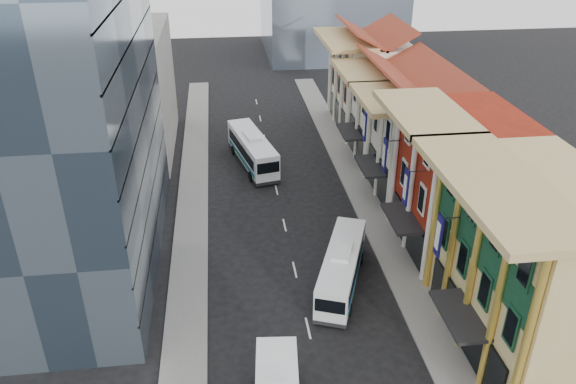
{
  "coord_description": "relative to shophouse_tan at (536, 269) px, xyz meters",
  "views": [
    {
      "loc": [
        -5.13,
        -21.81,
        26.88
      ],
      "look_at": [
        -0.12,
        18.42,
        5.34
      ],
      "focal_mm": 35.0,
      "sensor_mm": 36.0,
      "label": 1
    }
  ],
  "objects": [
    {
      "name": "sidewalk_left",
      "position": [
        -22.5,
        17.0,
        -5.92
      ],
      "size": [
        3.0,
        90.0,
        0.15
      ],
      "primitive_type": "cube",
      "color": "slate",
      "rests_on": "ground"
    },
    {
      "name": "shophouse_cream_near",
      "position": [
        0.0,
        21.5,
        -1.0
      ],
      "size": [
        8.0,
        9.0,
        10.0
      ],
      "primitive_type": "cube",
      "color": "silver",
      "rests_on": "ground"
    },
    {
      "name": "sidewalk_right",
      "position": [
        -5.5,
        17.0,
        -5.92
      ],
      "size": [
        3.0,
        90.0,
        0.15
      ],
      "primitive_type": "cube",
      "color": "slate",
      "rests_on": "ground"
    },
    {
      "name": "office_block_far",
      "position": [
        -30.0,
        37.0,
        1.0
      ],
      "size": [
        10.0,
        18.0,
        14.0
      ],
      "primitive_type": "cube",
      "color": "gray",
      "rests_on": "ground"
    },
    {
      "name": "bus_left_far",
      "position": [
        -16.0,
        30.39,
        -4.12
      ],
      "size": [
        5.18,
        12.03,
        3.76
      ],
      "primitive_type": null,
      "rotation": [
        0.0,
        0.0,
        0.22
      ],
      "color": "white",
      "rests_on": "ground"
    },
    {
      "name": "office_tower",
      "position": [
        -31.0,
        14.0,
        9.0
      ],
      "size": [
        12.0,
        26.0,
        30.0
      ],
      "primitive_type": "cube",
      "color": "#3C4E60",
      "rests_on": "ground"
    },
    {
      "name": "shophouse_red",
      "position": [
        0.0,
        12.0,
        0.0
      ],
      "size": [
        8.0,
        10.0,
        12.0
      ],
      "primitive_type": "cube",
      "color": "maroon",
      "rests_on": "ground"
    },
    {
      "name": "shophouse_cream_far",
      "position": [
        0.0,
        41.0,
        -0.5
      ],
      "size": [
        8.0,
        12.0,
        11.0
      ],
      "primitive_type": "cube",
      "color": "silver",
      "rests_on": "ground"
    },
    {
      "name": "shophouse_cream_mid",
      "position": [
        0.0,
        30.5,
        -1.0
      ],
      "size": [
        8.0,
        9.0,
        10.0
      ],
      "primitive_type": "cube",
      "color": "silver",
      "rests_on": "ground"
    },
    {
      "name": "shophouse_tan",
      "position": [
        0.0,
        0.0,
        0.0
      ],
      "size": [
        8.0,
        14.0,
        12.0
      ],
      "primitive_type": "cube",
      "color": "tan",
      "rests_on": "ground"
    },
    {
      "name": "bus_right",
      "position": [
        -10.71,
        7.61,
        -4.32
      ],
      "size": [
        6.0,
        10.65,
        3.35
      ],
      "primitive_type": null,
      "rotation": [
        0.0,
        0.0,
        -0.36
      ],
      "color": "white",
      "rests_on": "ground"
    }
  ]
}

